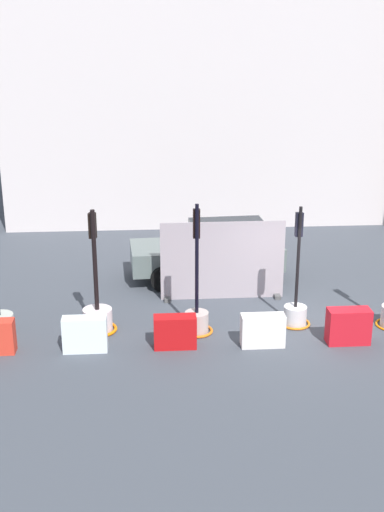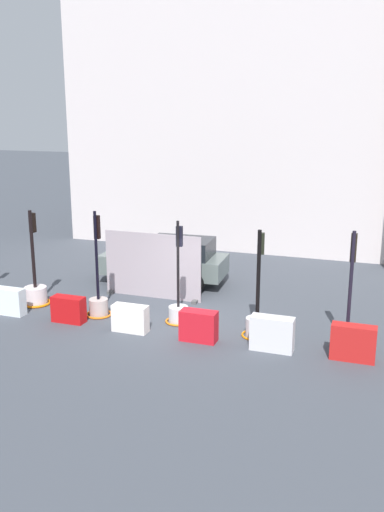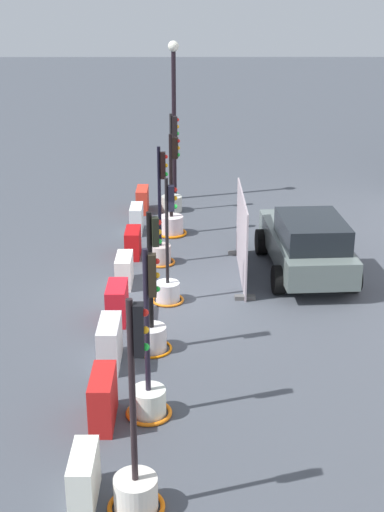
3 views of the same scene
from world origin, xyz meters
The scene contains 15 objects.
ground_plane centered at (0.00, 0.00, 0.00)m, with size 120.00×120.00×0.00m, color #41464F.
traffic_light_1 centered at (-4.84, 0.04, 0.47)m, with size 0.93×0.93×3.06m.
traffic_light_2 centered at (-2.44, -0.21, 0.53)m, with size 0.80×0.80×3.21m.
traffic_light_3 centered at (0.05, 0.06, 0.50)m, with size 0.78×0.78×3.04m.
traffic_light_4 centered at (2.46, -0.21, 0.52)m, with size 0.84×0.84×3.00m.
traffic_light_5 centered at (4.86, -0.15, 0.49)m, with size 0.83×0.83×3.13m.
construction_barrier_1 centered at (-5.06, -1.04, 0.41)m, with size 1.01×0.37×0.83m.
construction_barrier_2 centered at (-3.00, -1.00, 0.39)m, with size 0.98×0.41×0.77m.
construction_barrier_3 centered at (-0.97, -1.07, 0.38)m, with size 1.01×0.39×0.77m.
construction_barrier_4 centered at (1.05, -1.06, 0.42)m, with size 1.00×0.44×0.84m.
construction_barrier_5 centered at (3.05, -1.02, 0.46)m, with size 1.12×0.41×0.91m.
construction_barrier_6 centered at (5.07, -0.93, 0.45)m, with size 1.10×0.40×0.91m.
car_grey_saloon centered at (-1.69, 3.61, 0.84)m, with size 4.53×2.34×1.66m.
building_main_facade centered at (-1.08, 13.11, 7.04)m, with size 16.01×8.89×14.05m.
site_fence_panel centered at (-1.57, 1.91, 1.04)m, with size 3.37×0.50×2.18m.
Camera 2 is at (5.66, -14.62, 6.05)m, focal length 39.85 mm.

